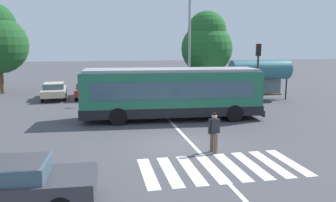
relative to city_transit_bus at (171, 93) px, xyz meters
The scene contains 16 objects.
ground_plane 5.35m from the city_transit_bus, 97.73° to the right, with size 160.00×160.00×0.00m, color #47474C.
city_transit_bus is the anchor object (origin of this frame).
pedestrian_crossing_street 6.64m from the city_transit_bus, 86.75° to the right, with size 0.56×0.43×1.72m.
foreground_sedan 12.11m from the city_transit_bus, 123.59° to the right, with size 4.60×2.07×1.35m.
parked_car_champagne 12.32m from the city_transit_bus, 129.88° to the left, with size 2.10×4.61×1.35m.
parked_car_red 10.83m from the city_transit_bus, 118.85° to the left, with size 1.92×4.52×1.35m.
parked_car_black 9.65m from the city_transit_bus, 105.84° to the left, with size 2.17×4.63×1.35m.
parked_car_teal 9.81m from the city_transit_bus, 89.52° to the left, with size 2.06×4.59×1.35m.
parked_car_blue 9.66m from the city_transit_bus, 72.84° to the left, with size 2.07×4.59×1.35m.
parked_car_white 11.21m from the city_transit_bus, 60.14° to the left, with size 1.95×4.54×1.35m.
traffic_light_far_corner 8.63m from the city_transit_bus, 27.91° to the left, with size 0.33×0.32×4.52m.
bus_stop_shelter 10.00m from the city_transit_bus, 32.43° to the left, with size 4.87×1.54×3.25m.
twin_arm_street_lamp 8.52m from the city_transit_bus, 66.91° to the left, with size 4.17×0.32×8.38m.
background_tree_right 13.86m from the city_transit_bus, 63.03° to the left, with size 4.97×4.97×7.68m.
crosswalk_painted_stripes 8.42m from the city_transit_bus, 89.30° to the right, with size 5.94×2.96×0.01m.
lane_center_line 3.46m from the city_transit_bus, 93.51° to the right, with size 0.16×24.00×0.01m, color silver.
Camera 1 is at (-3.54, -14.34, 4.47)m, focal length 35.88 mm.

